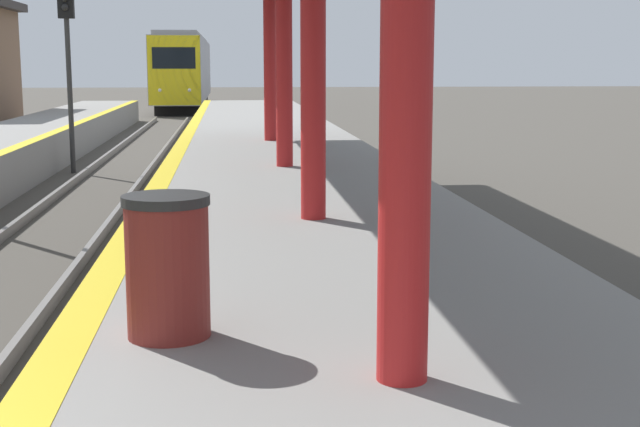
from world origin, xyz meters
The scene contains 3 objects.
train centered at (0.00, 53.42, 2.15)m, with size 2.60×21.74×4.23m.
signal_far centered at (-1.10, 20.09, 3.16)m, with size 0.36×0.31×4.53m.
trash_bin centered at (2.26, 3.75, 1.37)m, with size 0.53×0.53×0.88m.
Camera 1 is at (2.65, -1.59, 2.58)m, focal length 50.00 mm.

